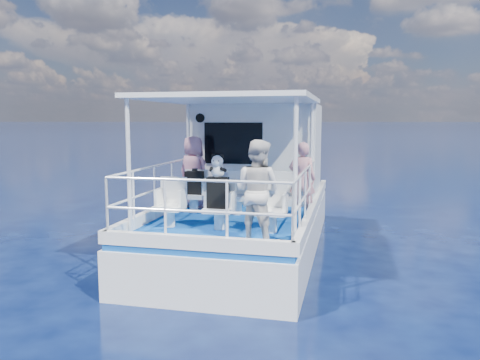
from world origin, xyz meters
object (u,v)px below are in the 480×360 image
backpack_center (218,193)px  panda (218,166)px  passenger_stbd_aft (257,191)px  passenger_port_fwd (194,172)px

backpack_center → panda: bearing=-86.2°
backpack_center → panda: panda is taller
passenger_stbd_aft → backpack_center: passenger_stbd_aft is taller
panda → backpack_center: bearing=93.8°
passenger_port_fwd → passenger_stbd_aft: (1.87, -2.50, 0.02)m
passenger_port_fwd → backpack_center: (1.08, -1.90, -0.12)m
passenger_port_fwd → panda: passenger_port_fwd is taller
passenger_stbd_aft → passenger_port_fwd: bearing=-33.1°
panda → passenger_stbd_aft: bearing=-37.1°
passenger_stbd_aft → backpack_center: (-0.79, 0.61, -0.14)m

